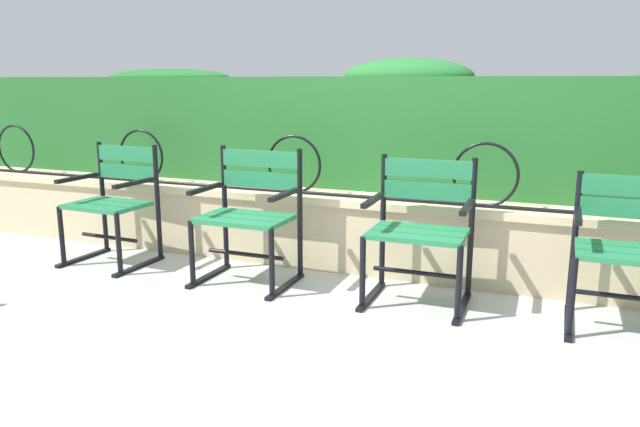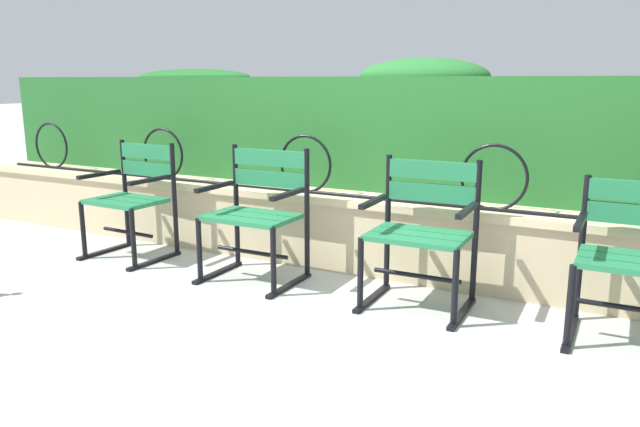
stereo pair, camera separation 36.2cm
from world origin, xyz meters
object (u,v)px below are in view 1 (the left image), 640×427
park_chair_centre_left (250,212)px  park_chair_centre_right (421,226)px  park_chair_rightmost (632,247)px  park_chair_leftmost (114,200)px

park_chair_centre_left → park_chair_centre_right: park_chair_centre_left is taller
park_chair_rightmost → park_chair_leftmost: bearing=-179.7°
park_chair_centre_left → park_chair_rightmost: size_ratio=1.07×
park_chair_leftmost → park_chair_centre_left: (1.14, -0.02, 0.01)m
park_chair_centre_right → park_chair_rightmost: park_chair_centre_right is taller
park_chair_rightmost → park_chair_centre_left: bearing=-179.1°
park_chair_centre_right → park_chair_rightmost: size_ratio=1.05×
park_chair_leftmost → park_chair_centre_left: bearing=-0.8°
park_chair_centre_left → park_chair_rightmost: (2.28, 0.04, -0.01)m
park_chair_leftmost → park_chair_rightmost: 3.42m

